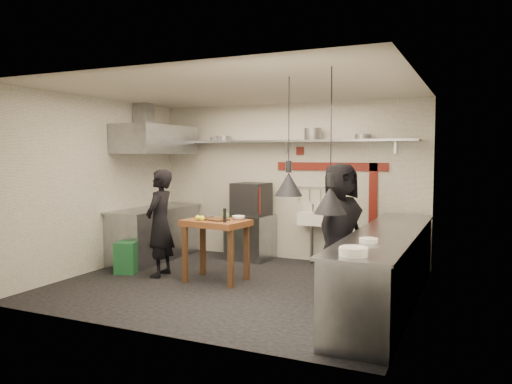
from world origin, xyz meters
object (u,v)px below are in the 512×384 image
at_px(green_bin, 126,258).
at_px(prep_table, 216,250).
at_px(combi_oven, 251,199).
at_px(chef_left, 160,223).
at_px(oven_stand, 250,237).
at_px(chef_right, 340,226).

xyz_separation_m(green_bin, prep_table, (1.54, 0.16, 0.21)).
xyz_separation_m(combi_oven, chef_left, (-0.77, -1.71, -0.26)).
bearing_deg(chef_left, prep_table, 86.67).
height_order(combi_oven, green_bin, combi_oven).
bearing_deg(oven_stand, prep_table, -77.88).
bearing_deg(green_bin, prep_table, 5.77).
height_order(oven_stand, green_bin, oven_stand).
bearing_deg(prep_table, oven_stand, 104.76).
bearing_deg(chef_left, green_bin, -91.63).
xyz_separation_m(oven_stand, combi_oven, (0.03, -0.02, 0.69)).
height_order(prep_table, chef_right, chef_right).
xyz_separation_m(prep_table, chef_left, (-0.94, -0.08, 0.37)).
distance_m(green_bin, prep_table, 1.57).
bearing_deg(oven_stand, chef_left, -108.10).
xyz_separation_m(combi_oven, chef_right, (1.96, -1.26, -0.21)).
height_order(prep_table, chef_left, chef_left).
height_order(chef_left, chef_right, chef_right).
height_order(green_bin, chef_right, chef_right).
bearing_deg(chef_right, prep_table, 123.34).
bearing_deg(green_bin, oven_stand, 53.32).
xyz_separation_m(combi_oven, green_bin, (-1.37, -1.78, -0.84)).
height_order(combi_oven, prep_table, combi_oven).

